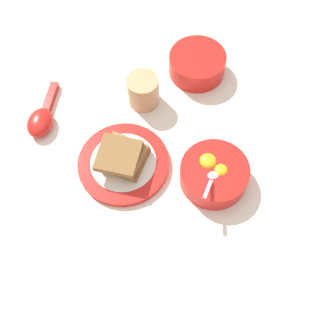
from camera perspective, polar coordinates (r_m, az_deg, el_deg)
ground_plane at (r=0.92m, az=-8.03°, el=5.93°), size 3.00×3.00×0.00m
egg_bowl at (r=0.83m, az=6.70°, el=-0.83°), size 0.14×0.14×0.08m
toast_plate at (r=0.86m, az=-6.46°, el=0.67°), size 0.20×0.20×0.02m
toast_sandwich at (r=0.83m, az=-6.63°, el=1.66°), size 0.13×0.12×0.05m
soup_spoon at (r=0.95m, az=-17.90°, el=6.79°), size 0.09×0.16×0.03m
congee_bowl at (r=0.99m, az=4.27°, el=14.91°), size 0.14×0.14×0.05m
drinking_cup at (r=0.92m, az=-3.62°, el=11.21°), size 0.07×0.07×0.07m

